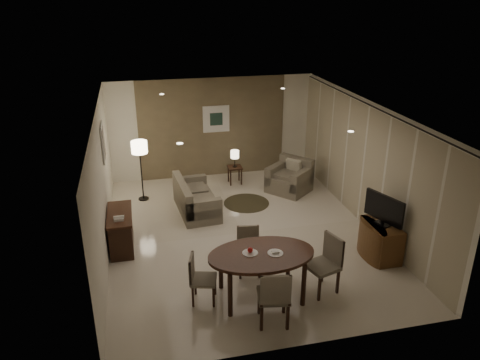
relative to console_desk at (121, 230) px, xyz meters
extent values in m
cube|color=beige|center=(2.49, 0.00, -0.38)|extent=(5.50, 7.00, 0.00)
cube|color=white|center=(2.49, 0.00, 2.33)|extent=(5.50, 7.00, 0.00)
cube|color=#746448|center=(2.49, 3.50, 0.98)|extent=(5.50, 0.00, 2.70)
cube|color=white|center=(-0.26, 0.00, 0.98)|extent=(0.00, 7.00, 2.70)
cube|color=white|center=(5.24, 0.00, 0.98)|extent=(0.00, 7.00, 2.70)
cube|color=#746448|center=(2.49, 3.48, 0.98)|extent=(3.96, 0.03, 2.70)
cylinder|color=black|center=(5.17, 0.00, 2.27)|extent=(0.03, 6.80, 0.03)
cube|color=silver|center=(2.59, 3.46, 1.23)|extent=(0.72, 0.03, 0.72)
cube|color=#1C3329|center=(2.59, 3.44, 1.23)|extent=(0.34, 0.01, 0.34)
cube|color=silver|center=(-0.23, 1.20, 1.48)|extent=(0.03, 0.60, 0.80)
cube|color=gray|center=(-0.21, 1.20, 1.48)|extent=(0.01, 0.46, 0.64)
cylinder|color=white|center=(1.09, -1.80, 2.31)|extent=(0.10, 0.10, 0.01)
cylinder|color=white|center=(3.89, -1.80, 2.31)|extent=(0.10, 0.10, 0.01)
cylinder|color=white|center=(1.09, 1.80, 2.31)|extent=(0.10, 0.10, 0.01)
cylinder|color=white|center=(3.89, 1.80, 2.31)|extent=(0.10, 0.10, 0.01)
cylinder|color=white|center=(2.11, -2.16, 0.47)|extent=(0.26, 0.26, 0.02)
cylinder|color=white|center=(2.51, -2.26, 0.47)|extent=(0.26, 0.26, 0.02)
sphere|color=red|center=(2.11, -2.16, 0.52)|extent=(0.09, 0.09, 0.09)
cube|color=white|center=(2.51, -2.26, 0.49)|extent=(0.12, 0.08, 0.03)
cylinder|color=#413D24|center=(2.94, 1.43, -0.37)|extent=(1.10, 1.10, 0.01)
camera|label=1|loc=(0.45, -8.57, 4.50)|focal=35.00mm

